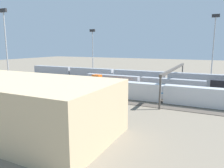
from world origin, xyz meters
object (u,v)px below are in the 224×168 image
at_px(train_on_track_2, 166,83).
at_px(light_mast_1, 6,40).
at_px(train_on_track_0, 139,76).
at_px(train_on_track_5, 174,93).
at_px(signal_gantry, 174,71).
at_px(light_mast_0, 93,47).
at_px(light_mast_2, 214,41).
at_px(train_on_track_4, 103,83).
at_px(train_on_track_6, 88,86).

height_order(train_on_track_2, light_mast_1, light_mast_1).
height_order(train_on_track_0, train_on_track_5, train_on_track_0).
height_order(train_on_track_0, signal_gantry, signal_gantry).
bearing_deg(train_on_track_5, train_on_track_0, -52.14).
bearing_deg(light_mast_0, train_on_track_0, 173.43).
height_order(train_on_track_2, light_mast_2, light_mast_2).
bearing_deg(light_mast_2, train_on_track_4, 33.50).
height_order(train_on_track_4, light_mast_1, light_mast_1).
distance_m(train_on_track_6, light_mast_0, 39.48).
xyz_separation_m(train_on_track_2, light_mast_1, (48.89, 27.65, 15.62)).
xyz_separation_m(train_on_track_0, signal_gantry, (-18.00, 17.50, 5.11)).
relative_size(train_on_track_2, signal_gantry, 1.66).
xyz_separation_m(train_on_track_5, light_mast_0, (44.36, -27.87, 13.41)).
distance_m(train_on_track_2, light_mast_1, 58.30).
height_order(train_on_track_4, light_mast_0, light_mast_0).
relative_size(light_mast_1, light_mast_2, 1.01).
bearing_deg(train_on_track_4, light_mast_1, 32.17).
relative_size(train_on_track_0, light_mast_1, 4.29).
distance_m(train_on_track_2, light_mast_0, 43.00).
distance_m(light_mast_1, signal_gantry, 57.58).
height_order(train_on_track_0, train_on_track_6, same).
bearing_deg(light_mast_2, signal_gantry, 63.10).
bearing_deg(train_on_track_5, light_mast_2, -107.95).
xyz_separation_m(train_on_track_0, train_on_track_2, (-13.89, 10.00, -0.53)).
distance_m(train_on_track_4, light_mast_1, 36.61).
bearing_deg(signal_gantry, light_mast_0, -25.39).
bearing_deg(train_on_track_2, train_on_track_0, -35.76).
bearing_deg(light_mast_0, train_on_track_2, 161.65).
distance_m(train_on_track_5, train_on_track_2, 15.99).
relative_size(train_on_track_6, light_mast_0, 4.03).
bearing_deg(light_mast_2, light_mast_0, 0.78).
height_order(train_on_track_5, train_on_track_2, train_on_track_2).
distance_m(train_on_track_6, light_mast_1, 32.57).
bearing_deg(train_on_track_0, train_on_track_4, 70.83).
bearing_deg(train_on_track_6, signal_gantry, -153.60).
xyz_separation_m(train_on_track_2, light_mast_0, (38.81, -12.87, 13.32)).
height_order(train_on_track_4, train_on_track_6, same).
bearing_deg(signal_gantry, train_on_track_2, -61.27).
distance_m(train_on_track_4, train_on_track_2, 23.11).
bearing_deg(train_on_track_0, light_mast_1, 47.08).
xyz_separation_m(train_on_track_0, train_on_track_4, (6.95, 20.00, -0.46)).
bearing_deg(train_on_track_2, train_on_track_5, 110.31).
bearing_deg(light_mast_1, train_on_track_5, -166.92).
xyz_separation_m(train_on_track_4, train_on_track_5, (-26.39, 5.00, -0.15)).
xyz_separation_m(train_on_track_0, light_mast_1, (35.01, 37.65, 15.10)).
height_order(light_mast_2, signal_gantry, light_mast_2).
relative_size(train_on_track_4, light_mast_0, 0.42).
xyz_separation_m(train_on_track_6, light_mast_0, (17.74, -32.87, 12.79)).
bearing_deg(train_on_track_6, light_mast_1, 15.37).
xyz_separation_m(train_on_track_2, light_mast_2, (-14.82, -13.60, 15.42)).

